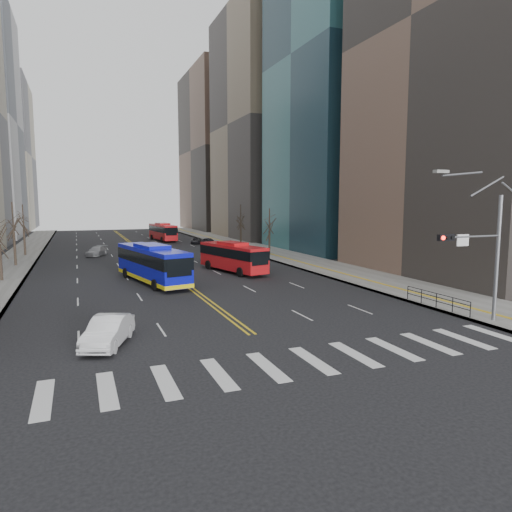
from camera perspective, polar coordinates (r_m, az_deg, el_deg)
ground at (r=22.16m, az=4.36°, el=-13.25°), size 220.00×220.00×0.00m
sidewalk_right at (r=69.46m, az=1.19°, el=0.63°), size 7.00×130.00×0.15m
sidewalk_left at (r=64.57m, az=-27.88°, el=-0.64°), size 5.00×130.00×0.15m
crosswalk at (r=22.16m, az=4.36°, el=-13.23°), size 26.70×4.00×0.01m
centerline at (r=74.66m, az=-14.35°, el=0.80°), size 0.55×100.00×0.01m
office_towers at (r=89.21m, az=-15.88°, el=17.14°), size 83.00×134.00×58.00m
signal_mast at (r=30.99m, az=26.28°, el=1.05°), size 5.37×0.37×9.39m
pedestrian_railing at (r=34.72m, az=21.63°, el=-4.91°), size 0.06×6.06×1.02m
street_trees at (r=53.36m, az=-19.40°, el=3.53°), size 35.20×47.20×7.60m
blue_bus at (r=43.82m, az=-12.85°, el=-0.80°), size 5.17×12.76×3.62m
red_bus_near at (r=49.21m, az=-2.94°, el=0.09°), size 4.73×10.49×3.27m
red_bus_far at (r=90.23m, az=-11.58°, el=3.10°), size 3.76×11.03×3.44m
car_white at (r=25.67m, az=-18.00°, el=-8.93°), size 3.23×4.98×1.55m
car_dark_mid at (r=79.99m, az=-5.89°, el=1.82°), size 2.57×4.00×1.27m
car_silver at (r=67.60m, az=-19.27°, el=0.58°), size 3.55×4.99×1.34m
car_dark_far at (r=82.77m, az=-7.47°, el=1.90°), size 2.91×4.22×1.07m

